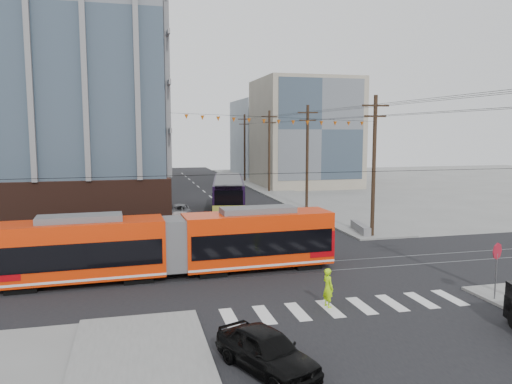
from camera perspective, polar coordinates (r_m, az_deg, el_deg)
The scene contains 15 objects.
ground at distance 27.14m, azimuth 7.59°, elevation -10.84°, with size 160.00×160.00×0.00m, color slate.
bg_bldg_nw_near at distance 76.33m, azimuth -19.78°, elevation 7.12°, with size 18.00×16.00×18.00m, color #8C99A5.
bg_bldg_ne_near at distance 76.41m, azimuth 5.56°, elevation 6.74°, with size 14.00×14.00×16.00m, color gray.
bg_bldg_nw_far at distance 96.09m, azimuth -16.84°, elevation 7.71°, with size 16.00×18.00×20.00m, color gray.
bg_bldg_ne_far at distance 96.05m, azimuth 2.65°, elevation 6.21°, with size 16.00×16.00×14.00m, color #8C99A5.
utility_pole_far at distance 82.06m, azimuth -1.31°, elevation 5.04°, with size 0.30×0.30×11.00m, color black.
streetcar at distance 28.98m, azimuth -9.36°, elevation -5.99°, with size 18.87×2.65×3.64m, color red, non-canonical shape.
city_bus at distance 49.75m, azimuth -3.17°, elevation -0.42°, with size 2.87×13.23×3.75m, color black, non-canonical shape.
black_sedan at distance 18.08m, azimuth 1.22°, elevation -17.63°, with size 1.77×4.39×1.49m, color black.
parked_car_silver at distance 39.63m, azimuth -7.58°, elevation -4.16°, with size 1.40×4.02×1.33m, color #A5B1BF.
parked_car_white at distance 43.72m, azimuth -8.68°, elevation -3.09°, with size 1.95×4.79×1.39m, color silver.
parked_car_grey at distance 48.50m, azimuth -8.79°, elevation -2.12°, with size 2.23×4.85×1.35m, color slate.
pedestrian at distance 24.17m, azimuth 8.24°, elevation -10.77°, with size 0.68×0.45×1.87m, color #B2F50E.
stop_sign at distance 27.11m, azimuth 25.73°, elevation -8.48°, with size 0.83×0.83×2.74m, color maroon, non-canonical shape.
jersey_barrier at distance 41.52m, azimuth 11.84°, elevation -4.11°, with size 0.88×3.92×0.78m, color gray.
Camera 1 is at (-9.65, -23.98, 8.28)m, focal length 35.00 mm.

